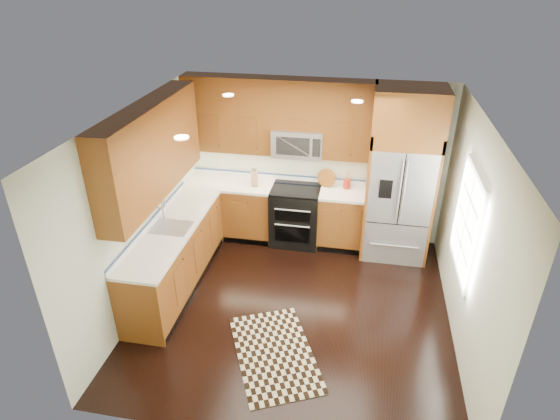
% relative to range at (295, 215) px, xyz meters
% --- Properties ---
extents(ground, '(4.00, 4.00, 0.00)m').
position_rel_range_xyz_m(ground, '(0.25, -1.67, -0.47)').
color(ground, black).
rests_on(ground, ground).
extents(wall_back, '(4.00, 0.02, 2.60)m').
position_rel_range_xyz_m(wall_back, '(0.25, 0.33, 0.83)').
color(wall_back, beige).
rests_on(wall_back, ground).
extents(wall_left, '(0.02, 4.00, 2.60)m').
position_rel_range_xyz_m(wall_left, '(-1.75, -1.67, 0.83)').
color(wall_left, beige).
rests_on(wall_left, ground).
extents(wall_right, '(0.02, 4.00, 2.60)m').
position_rel_range_xyz_m(wall_right, '(2.25, -1.67, 0.83)').
color(wall_right, beige).
rests_on(wall_right, ground).
extents(window, '(0.04, 1.10, 1.30)m').
position_rel_range_xyz_m(window, '(2.23, -1.47, 0.93)').
color(window, white).
rests_on(window, ground).
extents(base_cabinets, '(2.85, 3.00, 0.90)m').
position_rel_range_xyz_m(base_cabinets, '(-0.98, -0.77, -0.02)').
color(base_cabinets, brown).
rests_on(base_cabinets, ground).
extents(countertop, '(2.86, 3.01, 0.04)m').
position_rel_range_xyz_m(countertop, '(-0.84, -0.65, 0.45)').
color(countertop, white).
rests_on(countertop, base_cabinets).
extents(upper_cabinets, '(2.85, 3.00, 1.15)m').
position_rel_range_xyz_m(upper_cabinets, '(-0.90, -0.58, 1.56)').
color(upper_cabinets, brown).
rests_on(upper_cabinets, ground).
extents(range, '(0.76, 0.67, 0.95)m').
position_rel_range_xyz_m(range, '(0.00, 0.00, 0.00)').
color(range, black).
rests_on(range, ground).
extents(microwave, '(0.76, 0.40, 0.42)m').
position_rel_range_xyz_m(microwave, '(-0.00, 0.13, 1.19)').
color(microwave, '#B2B2B7').
rests_on(microwave, ground).
extents(refrigerator, '(0.98, 0.75, 2.60)m').
position_rel_range_xyz_m(refrigerator, '(1.55, -0.04, 0.83)').
color(refrigerator, '#B2B2B7').
rests_on(refrigerator, ground).
extents(sink_faucet, '(0.54, 0.44, 0.37)m').
position_rel_range_xyz_m(sink_faucet, '(-1.48, -1.44, 0.52)').
color(sink_faucet, '#B2B2B7').
rests_on(sink_faucet, countertop).
extents(rug, '(1.38, 1.66, 0.01)m').
position_rel_range_xyz_m(rug, '(0.15, -2.52, -0.46)').
color(rug, black).
rests_on(rug, ground).
extents(knife_block, '(0.13, 0.16, 0.28)m').
position_rel_range_xyz_m(knife_block, '(-0.67, 0.03, 0.58)').
color(knife_block, '#AC7C53').
rests_on(knife_block, countertop).
extents(utensil_crock, '(0.12, 0.12, 0.31)m').
position_rel_range_xyz_m(utensil_crock, '(0.77, 0.18, 0.58)').
color(utensil_crock, '#9D2513').
rests_on(utensil_crock, countertop).
extents(cutting_board, '(0.37, 0.37, 0.02)m').
position_rel_range_xyz_m(cutting_board, '(0.45, 0.18, 0.48)').
color(cutting_board, brown).
rests_on(cutting_board, countertop).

